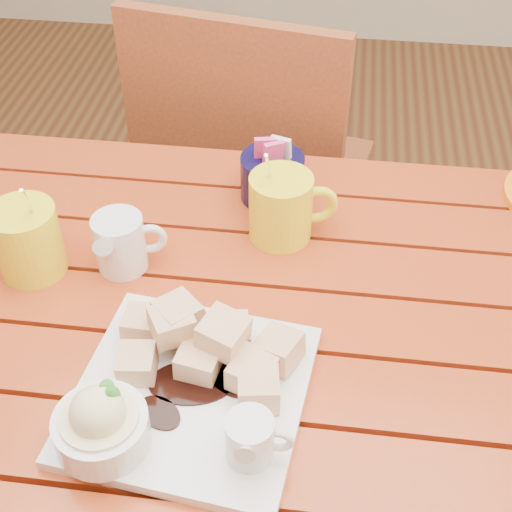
# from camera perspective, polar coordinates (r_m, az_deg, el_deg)

# --- Properties ---
(table) EXTENTS (1.20, 0.79, 0.75)m
(table) POSITION_cam_1_polar(r_m,az_deg,el_deg) (1.07, -1.86, -8.44)
(table) COLOR #9A3013
(table) RESTS_ON ground
(dessert_plate) EXTENTS (0.31, 0.31, 0.11)m
(dessert_plate) POSITION_cam_1_polar(r_m,az_deg,el_deg) (0.87, -6.51, -10.54)
(dessert_plate) COLOR white
(dessert_plate) RESTS_ON table
(coffee_mug_left) EXTENTS (0.14, 0.10, 0.16)m
(coffee_mug_left) POSITION_cam_1_polar(r_m,az_deg,el_deg) (1.07, -17.98, 1.30)
(coffee_mug_left) COLOR yellow
(coffee_mug_left) RESTS_ON table
(coffee_mug_right) EXTENTS (0.14, 0.10, 0.16)m
(coffee_mug_right) POSITION_cam_1_polar(r_m,az_deg,el_deg) (1.08, 2.15, 4.00)
(coffee_mug_right) COLOR yellow
(coffee_mug_right) RESTS_ON table
(cream_pitcher) EXTENTS (0.11, 0.09, 0.09)m
(cream_pitcher) POSITION_cam_1_polar(r_m,az_deg,el_deg) (1.05, -10.74, 1.08)
(cream_pitcher) COLOR white
(cream_pitcher) RESTS_ON table
(sugar_caddy) EXTENTS (0.10, 0.10, 0.11)m
(sugar_caddy) POSITION_cam_1_polar(r_m,az_deg,el_deg) (1.16, 1.31, 6.40)
(sugar_caddy) COLOR black
(sugar_caddy) RESTS_ON table
(chair_far) EXTENTS (0.52, 0.52, 0.94)m
(chair_far) POSITION_cam_1_polar(r_m,az_deg,el_deg) (1.61, -0.35, 6.38)
(chair_far) COLOR brown
(chair_far) RESTS_ON ground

